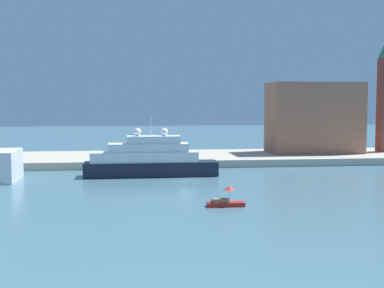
{
  "coord_description": "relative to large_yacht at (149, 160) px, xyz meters",
  "views": [
    {
      "loc": [
        -9.57,
        -85.27,
        13.07
      ],
      "look_at": [
        1.85,
        6.0,
        5.63
      ],
      "focal_mm": 48.96,
      "sensor_mm": 36.0,
      "label": 1
    }
  ],
  "objects": [
    {
      "name": "quay_dock",
      "position": [
        5.7,
        21.52,
        -2.11
      ],
      "size": [
        110.0,
        23.86,
        1.5
      ],
      "primitive_type": "cube",
      "color": "#B7AD99",
      "rests_on": "ground"
    },
    {
      "name": "parked_car",
      "position": [
        -8.66,
        17.3,
        -0.76
      ],
      "size": [
        4.15,
        1.67,
        1.41
      ],
      "color": "#1E4C99",
      "rests_on": "quay_dock"
    },
    {
      "name": "large_yacht",
      "position": [
        0.0,
        0.0,
        0.0
      ],
      "size": [
        23.33,
        4.96,
        10.56
      ],
      "color": "black",
      "rests_on": "ground"
    },
    {
      "name": "mooring_bollard",
      "position": [
        8.7,
        10.64,
        -0.95
      ],
      "size": [
        0.44,
        0.44,
        0.81
      ],
      "primitive_type": "cylinder",
      "color": "black",
      "rests_on": "quay_dock"
    },
    {
      "name": "small_motorboat",
      "position": [
        8.31,
        -28.07,
        -2.12
      ],
      "size": [
        4.69,
        1.51,
        2.58
      ],
      "color": "#B22319",
      "rests_on": "ground"
    },
    {
      "name": "harbor_building",
      "position": [
        38.5,
        23.07,
        6.59
      ],
      "size": [
        20.44,
        10.69,
        15.91
      ],
      "primitive_type": "cube",
      "color": "#9E664C",
      "rests_on": "quay_dock"
    },
    {
      "name": "ground",
      "position": [
        5.7,
        -6.41,
        -2.86
      ],
      "size": [
        400.0,
        400.0,
        0.0
      ],
      "primitive_type": "plane",
      "color": "slate"
    },
    {
      "name": "person_figure",
      "position": [
        -3.4,
        14.99,
        -0.51
      ],
      "size": [
        0.36,
        0.36,
        1.82
      ],
      "color": "#4C4C4C",
      "rests_on": "quay_dock"
    }
  ]
}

